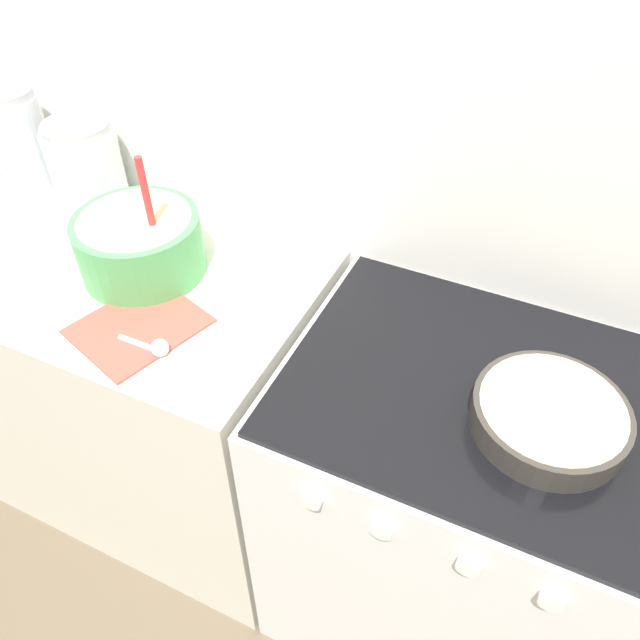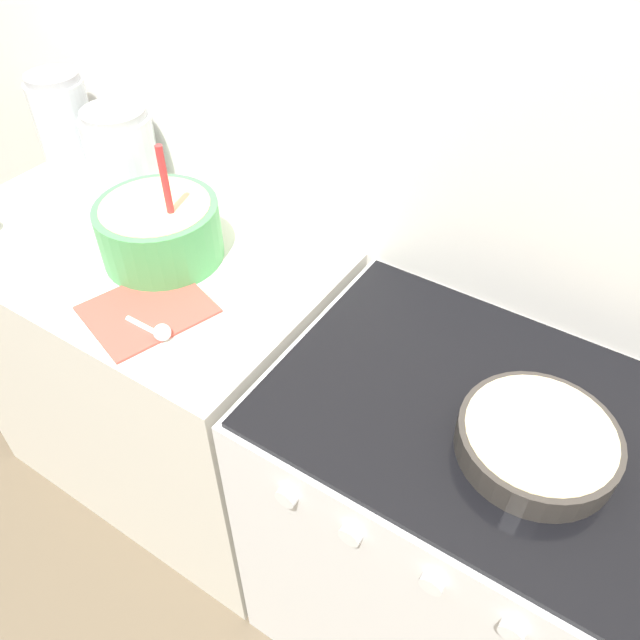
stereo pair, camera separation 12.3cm
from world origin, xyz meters
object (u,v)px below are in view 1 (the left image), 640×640
at_px(mixing_bowl, 139,242).
at_px(storage_jar_left, 23,150).
at_px(baking_pan, 549,416).
at_px(storage_jar_middle, 88,174).
at_px(stove, 446,512).

xyz_separation_m(mixing_bowl, storage_jar_left, (-0.48, 0.16, 0.04)).
bearing_deg(baking_pan, mixing_bowl, 175.93).
distance_m(baking_pan, storage_jar_middle, 1.21).
bearing_deg(storage_jar_left, mixing_bowl, -18.39).
distance_m(mixing_bowl, baking_pan, 0.91).
relative_size(mixing_bowl, storage_jar_left, 1.08).
xyz_separation_m(stove, baking_pan, (0.13, -0.04, 0.48)).
bearing_deg(mixing_bowl, storage_jar_left, 161.61).
bearing_deg(storage_jar_left, storage_jar_middle, 0.00).
xyz_separation_m(mixing_bowl, baking_pan, (0.91, -0.06, -0.05)).
height_order(stove, mixing_bowl, mixing_bowl).
bearing_deg(stove, storage_jar_left, 171.64).
relative_size(mixing_bowl, baking_pan, 1.10).
bearing_deg(stove, mixing_bowl, 178.07).
xyz_separation_m(storage_jar_left, storage_jar_middle, (0.21, 0.00, -0.02)).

